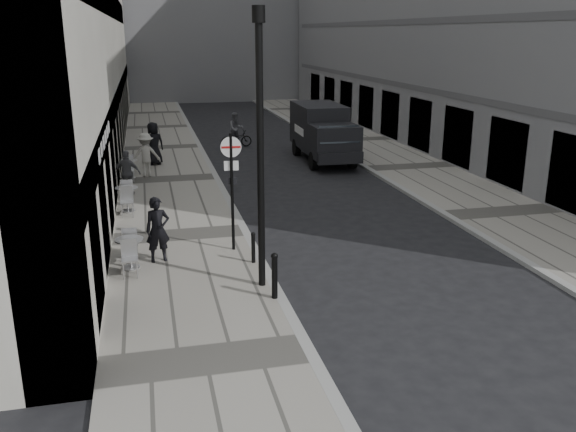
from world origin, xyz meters
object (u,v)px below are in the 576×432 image
object	(u,v)px
sign_post	(232,176)
cyclist	(236,134)
lamppost	(260,138)
walking_man	(158,230)
panel_van	(322,130)

from	to	relation	value
sign_post	cyclist	bearing A→B (deg)	84.83
lamppost	cyclist	size ratio (longest dim) A/B	3.43
walking_man	sign_post	xyz separation A→B (m)	(2.09, 0.45, 1.25)
panel_van	sign_post	bearing A→B (deg)	-115.70
walking_man	sign_post	world-z (taller)	sign_post
cyclist	lamppost	bearing A→B (deg)	-105.13
sign_post	cyclist	world-z (taller)	sign_post
cyclist	walking_man	bearing A→B (deg)	-113.66
panel_van	cyclist	distance (m)	5.93
lamppost	panel_van	size ratio (longest dim) A/B	1.13
walking_man	lamppost	world-z (taller)	lamppost
walking_man	sign_post	size ratio (longest dim) A/B	0.53
sign_post	cyclist	size ratio (longest dim) A/B	1.76
sign_post	panel_van	size ratio (longest dim) A/B	0.58
panel_van	lamppost	bearing A→B (deg)	-110.27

